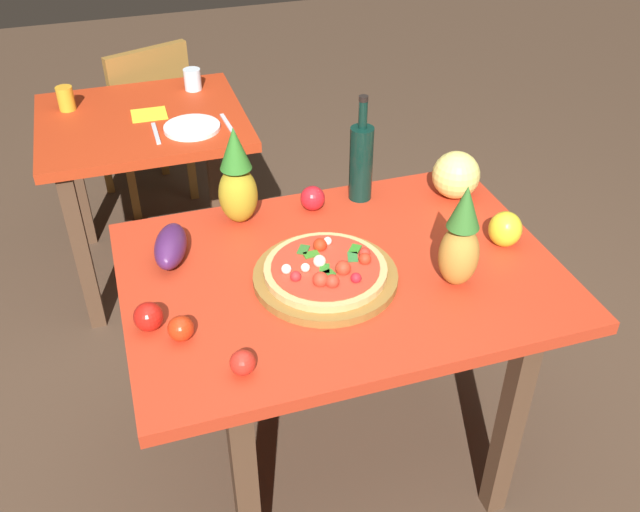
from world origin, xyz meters
The scene contains 22 objects.
ground_plane centered at (0.00, 0.00, 0.00)m, with size 10.00×10.00×0.00m, color #4C3828.
display_table centered at (0.00, 0.00, 0.66)m, with size 1.24×0.88×0.75m.
background_table centered at (-0.44, 1.20, 0.62)m, with size 0.82×0.73×0.75m.
dining_chair centered at (-0.39, 1.80, 0.48)m, with size 0.51×0.51×0.85m.
pizza_board centered at (-0.06, -0.04, 0.76)m, with size 0.41×0.41×0.03m, color olive.
pizza centered at (-0.06, -0.04, 0.79)m, with size 0.34×0.34×0.06m.
wine_bottle centered at (0.19, 0.36, 0.88)m, with size 0.08×0.08×0.36m.
pineapple_left centered at (-0.22, 0.34, 0.89)m, with size 0.12×0.12×0.32m.
pineapple_right centered at (0.29, -0.15, 0.89)m, with size 0.11×0.11×0.31m.
melon centered at (0.49, 0.27, 0.83)m, with size 0.16×0.16×0.16m, color #EDDE71.
bell_pepper centered at (0.51, -0.02, 0.80)m, with size 0.10×0.10×0.11m, color yellow.
eggplant centered at (-0.45, 0.20, 0.79)m, with size 0.20×0.09×0.09m, color #4A2055.
tomato_by_bottle centered at (0.02, 0.34, 0.79)m, with size 0.08×0.08×0.08m, color red.
tomato_at_corner centered at (-0.48, -0.15, 0.78)m, with size 0.07×0.07×0.07m, color red.
tomato_near_board centered at (-0.55, -0.09, 0.79)m, with size 0.08×0.08×0.08m, color red.
tomato_beside_pepper centered at (-0.36, -0.32, 0.78)m, with size 0.06×0.06×0.06m, color red.
drinking_glass_juice centered at (-0.71, 1.37, 0.80)m, with size 0.07×0.07×0.10m, color gold.
drinking_glass_water centered at (-0.19, 1.42, 0.79)m, with size 0.07×0.07×0.09m, color silver.
dinner_plate centered at (-0.26, 1.03, 0.76)m, with size 0.22×0.22×0.02m, color white.
fork_utensil centered at (-0.40, 1.03, 0.75)m, with size 0.02×0.18×0.01m, color silver.
knife_utensil centered at (-0.12, 1.03, 0.75)m, with size 0.02×0.18×0.01m, color silver.
napkin_folded centered at (-0.40, 1.21, 0.75)m, with size 0.14×0.12×0.01m, color yellow.
Camera 1 is at (-0.55, -1.52, 1.98)m, focal length 39.68 mm.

